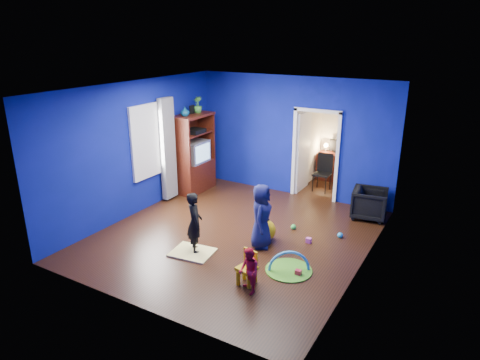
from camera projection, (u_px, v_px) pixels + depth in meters
The scene contains 32 objects.
floor at pixel (235, 235), 8.56m from camera, with size 5.00×5.50×0.01m, color black.
ceiling at pixel (235, 88), 7.61m from camera, with size 5.00×5.50×0.01m, color white.
wall_back at pixel (293, 137), 10.33m from camera, with size 5.00×0.02×2.90m, color navy.
wall_front at pixel (132, 217), 5.84m from camera, with size 5.00×0.02×2.90m, color navy.
wall_left at pixel (136, 149), 9.27m from camera, with size 0.02×5.50×2.90m, color navy.
wall_right at pixel (368, 189), 6.90m from camera, with size 0.02×5.50×2.90m, color navy.
alcove at pixel (328, 140), 10.83m from camera, with size 1.00×1.75×2.50m, color silver, non-canonical shape.
armchair at pixel (370, 204), 9.26m from camera, with size 0.71×0.73×0.66m, color black.
child_black at pixel (195, 223), 7.75m from camera, with size 0.42×0.28×1.15m, color black.
child_navy at pixel (261, 216), 7.92m from camera, with size 0.61×0.39×1.24m, color #10153B.
toddler_red at pixel (249, 271), 6.56m from camera, with size 0.36×0.28×0.75m, color red.
vase at pixel (185, 112), 10.09m from camera, with size 0.21×0.21×0.22m, color #0C5761.
potted_plant at pixel (198, 105), 10.49m from camera, with size 0.22×0.22×0.40m, color #3D8B32.
tv_armoire at pixel (194, 153), 10.69m from camera, with size 0.58×1.14×1.96m, color #3F110A.
crt_tv at pixel (195, 152), 10.66m from camera, with size 0.46×0.70×0.54m, color silver.
yellow_blanket at pixel (192, 252), 7.85m from camera, with size 0.75×0.60×0.03m, color #F2E07A.
hopper_ball at pixel (265, 230), 8.28m from camera, with size 0.43×0.43×0.43m, color yellow.
kid_chair at pixel (247, 270), 6.84m from camera, with size 0.28×0.28×0.50m, color yellow.
play_mat at pixel (289, 270), 7.28m from camera, with size 0.80×0.80×0.02m, color green.
toy_arch at pixel (289, 270), 7.28m from camera, with size 0.72×0.72×0.05m, color #3F8CD8.
window_left at pixel (147, 141), 9.52m from camera, with size 0.03×0.95×1.55m, color white.
curtain at pixel (168, 149), 10.01m from camera, with size 0.14×0.42×2.40m, color slate.
doorway at pixel (316, 156), 10.18m from camera, with size 1.16×0.10×2.10m, color white.
study_desk at pixel (334, 167), 11.63m from camera, with size 0.88×0.44×0.75m, color #3D140A.
desk_monitor at pixel (337, 145), 11.54m from camera, with size 0.40×0.05×0.32m, color black.
desk_lamp at pixel (326, 145), 11.63m from camera, with size 0.14×0.14×0.14m, color #FFD88C.
folding_chair at pixel (322, 173), 10.82m from camera, with size 0.40×0.40×0.92m, color black.
book_shelf at pixel (340, 106), 11.18m from camera, with size 0.88×0.24×0.04m, color white.
toy_0 at pixel (298, 273), 7.13m from camera, with size 0.10×0.08×0.10m, color red.
toy_1 at pixel (340, 235), 8.44m from camera, with size 0.11×0.11×0.11m, color #2399C8.
toy_2 at pixel (293, 227), 8.79m from camera, with size 0.11×0.11×0.11m, color green.
toy_3 at pixel (309, 240), 8.23m from camera, with size 0.10×0.08×0.10m, color #C84B9C.
Camera 1 is at (3.97, -6.63, 3.85)m, focal length 32.00 mm.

